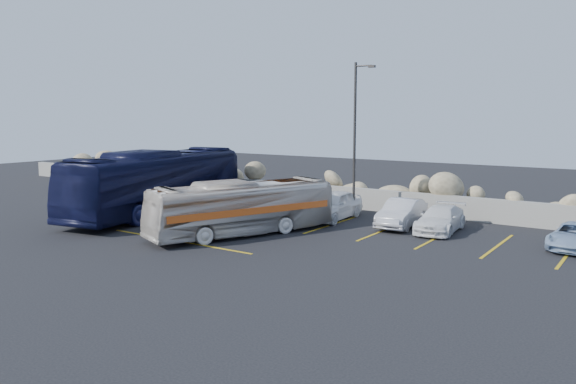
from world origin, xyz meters
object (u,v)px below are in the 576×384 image
Objects in this scene: vintage_bus at (242,208)px; car_c at (440,219)px; lamppost at (356,135)px; car_a at (333,205)px; tour_coach at (158,182)px; car_b at (402,213)px; car_d at (576,236)px.

car_c is at bearing 60.50° from vintage_bus.
lamppost is 1.98× the size of car_c.
lamppost is 3.80m from car_a.
tour_coach is at bearing -170.88° from vintage_bus.
car_a is 3.70m from car_b.
car_b is (3.07, -0.97, -3.63)m from lamppost.
vintage_bus is 5.71m from car_a.
car_a reaches higher than car_b.
car_d is (19.97, 3.83, -1.22)m from tour_coach.
car_a is at bearing -117.39° from lamppost.
lamppost reaches higher than vintage_bus.
vintage_bus is 7.41m from tour_coach.
tour_coach is 3.36× the size of car_d.
car_d is (11.26, -0.01, -0.23)m from car_a.
lamppost is 10.93m from tour_coach.
tour_coach is at bearing -168.57° from car_c.
car_b is at bearing 8.68° from tour_coach.
car_a is at bearing 177.63° from car_c.
lamppost reaches higher than car_b.
car_a is (1.51, 5.49, -0.47)m from vintage_bus.
tour_coach is 13.11m from car_b.
vintage_bus reaches higher than car_d.
vintage_bus is at bearing -153.83° from car_d.
vintage_bus is 2.37× the size of car_d.
tour_coach is 3.10× the size of car_b.
lamppost is 2.16× the size of car_d.
tour_coach is at bearing -166.38° from car_b.
lamppost is at bearing 18.89° from tour_coach.
car_d is (7.56, -0.25, -0.15)m from car_b.
lamppost is at bearing 164.12° from car_c.
car_b is at bearing -17.62° from lamppost.
car_d is at bearing -6.26° from car_c.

